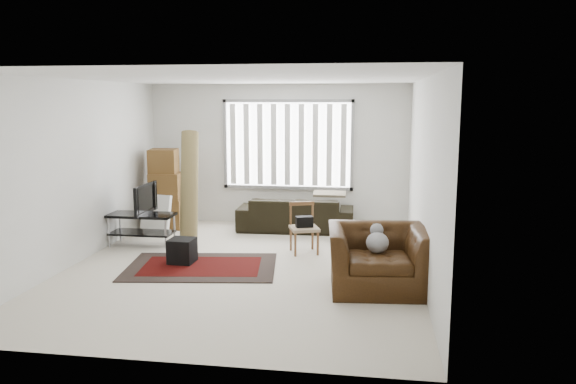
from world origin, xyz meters
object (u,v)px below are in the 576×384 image
side_chair (304,225)px  armchair (378,254)px  sofa (296,209)px  tv_stand (142,223)px  moving_boxes (165,192)px

side_chair → armchair: armchair is taller
sofa → side_chair: bearing=100.8°
side_chair → tv_stand: bearing=159.8°
moving_boxes → sofa: size_ratio=0.70×
tv_stand → moving_boxes: 1.34m
side_chair → sofa: bearing=83.1°
moving_boxes → side_chair: 3.11m
tv_stand → armchair: armchair is taller
sofa → armchair: size_ratio=1.58×
moving_boxes → side_chair: size_ratio=1.88×
sofa → tv_stand: bearing=30.0°
tv_stand → sofa: sofa is taller
moving_boxes → armchair: 4.91m
tv_stand → armchair: (3.86, -1.62, 0.07)m
side_chair → armchair: bearing=-73.8°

